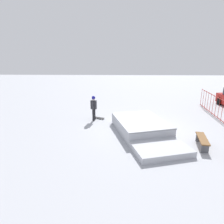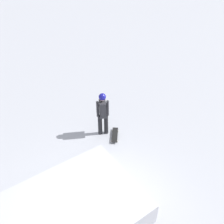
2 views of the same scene
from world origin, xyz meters
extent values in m
plane|color=#A8AAB2|center=(0.00, 0.00, 0.00)|extent=(60.00, 60.00, 0.00)
cube|color=#B0B3BB|center=(0.59, -0.11, 0.35)|extent=(4.15, 3.45, 0.70)
cube|color=#B0B3BB|center=(3.19, 0.59, 0.15)|extent=(2.42, 2.98, 0.30)
cylinder|color=gray|center=(2.32, 0.36, 0.70)|extent=(0.76, 2.53, 0.08)
cylinder|color=black|center=(-1.18, -3.12, 0.41)|extent=(0.15, 0.15, 0.82)
cylinder|color=black|center=(-1.40, -3.08, 0.41)|extent=(0.15, 0.15, 0.82)
cube|color=#2D2D33|center=(-1.29, -3.10, 1.12)|extent=(0.29, 0.41, 0.60)
cylinder|color=#2D2D33|center=(-1.12, -3.13, 1.12)|extent=(0.09, 0.09, 0.60)
cylinder|color=#2D2D33|center=(-1.46, -3.07, 1.12)|extent=(0.09, 0.09, 0.60)
sphere|color=tan|center=(-1.29, -3.10, 1.57)|extent=(0.22, 0.22, 0.22)
sphere|color=navy|center=(-1.29, -3.10, 1.60)|extent=(0.25, 0.25, 0.25)
cube|color=black|center=(-1.63, -2.78, 0.08)|extent=(0.50, 0.81, 0.02)
cylinder|color=silver|center=(-1.63, -3.08, 0.03)|extent=(0.05, 0.06, 0.06)
cylinder|color=silver|center=(-1.84, -2.99, 0.03)|extent=(0.05, 0.06, 0.06)
cylinder|color=silver|center=(-1.41, -2.57, 0.03)|extent=(0.05, 0.06, 0.06)
cylinder|color=silver|center=(-1.62, -2.47, 0.03)|extent=(0.05, 0.06, 0.06)
cylinder|color=maroon|center=(-5.55, 5.88, 0.75)|extent=(0.03, 0.03, 1.50)
cylinder|color=maroon|center=(-5.02, 5.85, 0.75)|extent=(0.03, 0.03, 1.50)
cylinder|color=maroon|center=(-4.49, 5.81, 0.75)|extent=(0.03, 0.03, 1.50)
cylinder|color=maroon|center=(-3.97, 5.78, 0.75)|extent=(0.03, 0.03, 1.50)
cylinder|color=maroon|center=(-3.44, 5.74, 0.75)|extent=(0.03, 0.03, 1.50)
cylinder|color=maroon|center=(-2.91, 5.70, 0.75)|extent=(0.03, 0.03, 1.50)
cylinder|color=maroon|center=(-2.38, 5.67, 0.75)|extent=(0.03, 0.03, 1.50)
cylinder|color=maroon|center=(-1.85, 5.63, 0.75)|extent=(0.03, 0.03, 1.50)
cylinder|color=maroon|center=(-1.32, 5.59, 0.75)|extent=(0.03, 0.03, 1.50)
cube|color=brown|center=(2.58, 2.75, 0.45)|extent=(1.65, 0.70, 0.06)
cube|color=#4C4C51|center=(3.22, 2.62, 0.21)|extent=(0.08, 0.36, 0.42)
cube|color=#4C4C51|center=(1.94, 2.88, 0.21)|extent=(0.08, 0.36, 0.42)
cylinder|color=black|center=(-5.94, 7.70, 0.32)|extent=(0.65, 0.25, 0.64)
camera|label=1|loc=(11.71, -1.48, 4.53)|focal=31.80mm
camera|label=2|loc=(0.74, 3.52, 6.04)|focal=39.38mm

